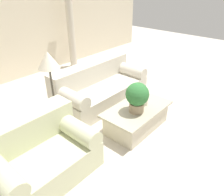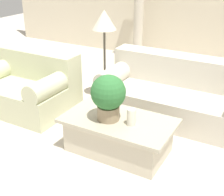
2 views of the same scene
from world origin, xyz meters
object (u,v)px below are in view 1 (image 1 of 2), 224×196
object	(u,v)px
sofa_long	(99,87)
floor_lamp	(49,65)
loveseat	(39,153)
coffee_table	(136,118)
potted_plant	(137,96)

from	to	relation	value
sofa_long	floor_lamp	world-z (taller)	floor_lamp
floor_lamp	loveseat	bearing A→B (deg)	-136.44
sofa_long	coffee_table	bearing A→B (deg)	-102.76
loveseat	potted_plant	xyz separation A→B (m)	(1.67, -0.45, 0.38)
potted_plant	sofa_long	bearing A→B (deg)	73.42
loveseat	floor_lamp	bearing A→B (deg)	43.56
potted_plant	floor_lamp	xyz separation A→B (m)	(-0.80, 1.28, 0.47)
loveseat	floor_lamp	distance (m)	1.47
loveseat	floor_lamp	world-z (taller)	floor_lamp
floor_lamp	potted_plant	bearing A→B (deg)	-57.87
coffee_table	potted_plant	xyz separation A→B (m)	(-0.10, -0.05, 0.51)
coffee_table	sofa_long	bearing A→B (deg)	77.24
loveseat	potted_plant	size ratio (longest dim) A/B	2.60
coffee_table	potted_plant	distance (m)	0.53
sofa_long	coffee_table	world-z (taller)	sofa_long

